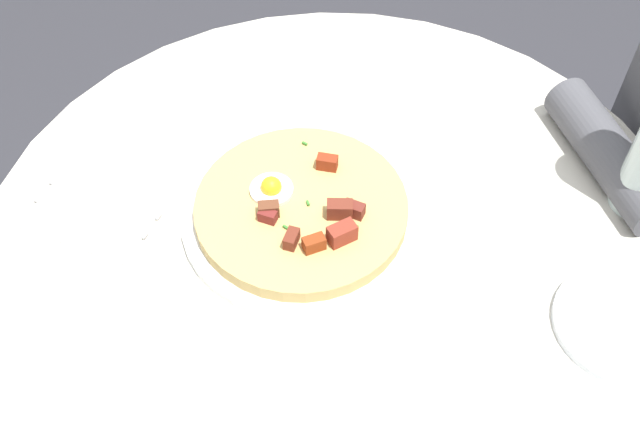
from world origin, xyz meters
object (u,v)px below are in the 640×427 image
Objects in this scene: bread_plate at (623,325)px; breakfast_pizza at (301,208)px; dining_table at (336,293)px; knife at (104,198)px; pizza_plate at (301,216)px; fork at (90,216)px.

breakfast_pizza is at bearing -26.29° from bread_plate.
dining_table is 5.72× the size of bread_plate.
knife is at bearing -19.91° from bread_plate.
pizza_plate is at bearing -76.68° from breakfast_pizza.
pizza_plate is 0.44m from bread_plate.
dining_table is at bearing -27.46° from bread_plate.
pizza_plate is at bearing -18.62° from dining_table.
dining_table is 5.52× the size of fork.
bread_plate is (-0.39, 0.19, -0.00)m from pizza_plate.
bread_plate is (-0.34, 0.18, 0.17)m from dining_table.
pizza_plate is 0.28m from knife.
breakfast_pizza is 0.29m from fork.
pizza_plate reaches higher than knife.
fork is 1.00× the size of knife.
fork is (0.34, -0.03, 0.17)m from dining_table.
bread_plate is at bearing 153.62° from pizza_plate.
dining_table is at bearing 13.88° from knife.
knife is at bearing -11.25° from dining_table.
dining_table is 2.99× the size of pizza_plate.
breakfast_pizza is at bearing 21.88° from fork.
bread_plate is at bearing 8.08° from fork.
pizza_plate is 0.29m from fork.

